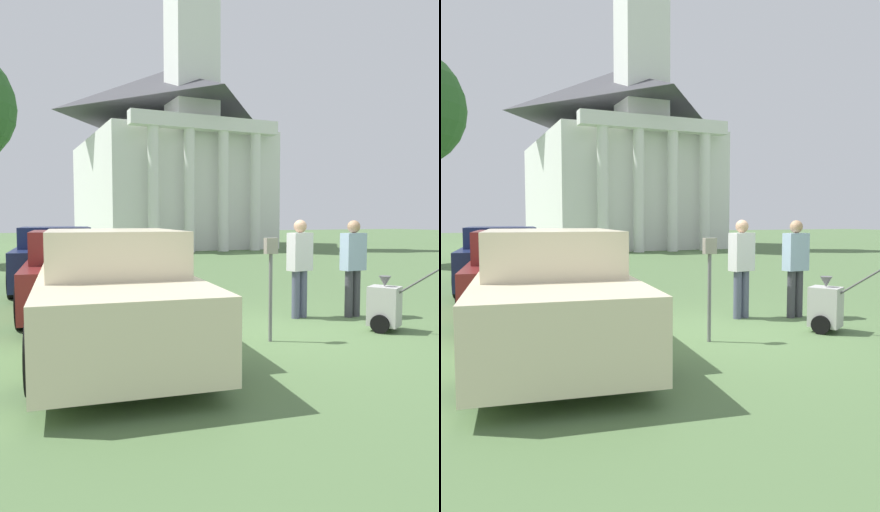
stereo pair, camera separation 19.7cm
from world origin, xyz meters
The scene contains 9 objects.
ground_plane centered at (0.00, 0.00, 0.00)m, with size 120.00×120.00×0.00m, color #517042.
parked_car_cream centered at (-2.44, 0.17, 0.73)m, with size 2.42×5.36×1.57m.
parked_car_maroon centered at (-2.44, 3.19, 0.69)m, with size 2.34×4.86×1.49m.
parked_car_navy centered at (-2.44, 6.52, 0.72)m, with size 2.40×5.03×1.51m.
parking_meter centered at (-0.35, -0.38, 1.00)m, with size 0.18×0.09×1.45m.
person_worker centered at (0.95, 0.86, 0.96)m, with size 0.45×0.29×1.69m.
person_supervisor centered at (1.85, 0.56, 0.96)m, with size 0.43×0.25×1.68m.
equipment_cart centered at (1.55, -0.54, 0.39)m, with size 0.68×0.95×1.00m.
church centered at (6.34, 24.13, 6.14)m, with size 9.74×13.75×24.34m.
Camera 1 is at (-3.84, -6.33, 1.71)m, focal length 35.00 mm.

